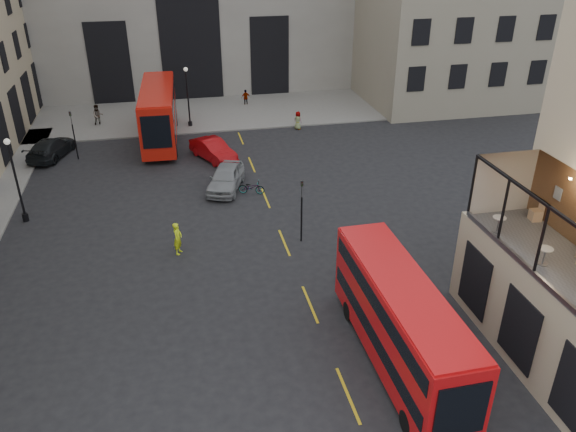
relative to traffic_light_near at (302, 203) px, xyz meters
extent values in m
plane|color=black|center=(1.00, -12.00, -2.42)|extent=(140.00, 140.00, 0.00)
cube|color=black|center=(5.98, -12.00, -0.42)|extent=(0.08, 9.20, 3.00)
cube|color=beige|center=(7.50, -7.00, 3.62)|extent=(3.00, 0.04, 2.90)
cube|color=slate|center=(6.00, -12.00, 2.28)|extent=(0.12, 10.00, 0.18)
cube|color=black|center=(6.00, -12.00, 5.03)|extent=(0.12, 10.00, 0.10)
cube|color=beige|center=(8.92, -8.80, 3.78)|extent=(0.04, 0.45, 0.55)
cylinder|color=#FFD899|center=(8.30, -10.00, 5.03)|extent=(0.12, 0.12, 0.05)
cube|color=tan|center=(7.50, -12.00, -0.17)|extent=(3.00, 11.00, 4.50)
cube|color=slate|center=(7.50, -12.00, 2.12)|extent=(3.00, 10.00, 0.10)
cube|color=#98968E|center=(-4.00, 36.00, 6.58)|extent=(34.00, 10.00, 18.00)
cube|color=black|center=(-4.00, 30.96, 2.58)|extent=(6.00, 0.12, 10.00)
cube|color=black|center=(-12.00, 30.96, 1.58)|extent=(4.00, 0.12, 8.00)
cube|color=black|center=(4.00, 30.96, 1.58)|extent=(4.00, 0.12, 8.00)
cube|color=slate|center=(-5.00, 26.00, -2.36)|extent=(40.00, 12.00, 0.12)
cylinder|color=black|center=(0.00, 0.00, -1.02)|extent=(0.10, 0.10, 2.80)
imported|color=black|center=(0.00, 0.00, 0.88)|extent=(0.16, 0.20, 1.00)
cylinder|color=black|center=(-14.00, 16.00, -1.02)|extent=(0.10, 0.10, 2.80)
imported|color=black|center=(-14.00, 16.00, 0.88)|extent=(0.16, 0.20, 1.00)
cylinder|color=black|center=(-16.00, 6.00, 0.08)|extent=(0.14, 0.14, 5.00)
cylinder|color=black|center=(-16.00, 6.00, -2.17)|extent=(0.36, 0.36, 0.50)
sphere|color=silver|center=(-16.00, 6.00, 2.73)|extent=(0.36, 0.36, 0.36)
cylinder|color=black|center=(-5.00, 22.00, 0.08)|extent=(0.14, 0.14, 5.00)
cylinder|color=black|center=(-5.00, 22.00, -2.17)|extent=(0.36, 0.36, 0.50)
sphere|color=silver|center=(-5.00, 22.00, 2.73)|extent=(0.36, 0.36, 0.36)
cube|color=red|center=(1.50, -10.63, -0.31)|extent=(2.35, 9.94, 3.52)
cube|color=black|center=(1.50, -10.63, -0.80)|extent=(2.38, 9.40, 0.72)
cube|color=black|center=(1.50, -10.63, 0.78)|extent=(2.38, 9.40, 0.72)
cube|color=red|center=(1.50, -10.63, 1.48)|extent=(2.25, 9.74, 0.11)
cylinder|color=black|center=(0.46, -7.47, -1.97)|extent=(0.26, 0.90, 0.90)
cylinder|color=black|center=(2.48, -7.45, -1.97)|extent=(0.26, 0.90, 0.90)
cylinder|color=black|center=(0.52, -14.11, -1.97)|extent=(0.26, 0.90, 0.90)
cylinder|color=black|center=(2.54, -14.09, -1.97)|extent=(0.26, 0.90, 0.90)
cube|color=red|center=(-7.57, 18.87, 0.00)|extent=(3.04, 11.44, 4.02)
cube|color=black|center=(-7.57, 18.87, -0.57)|extent=(3.06, 10.82, 0.82)
cube|color=black|center=(-7.57, 18.87, 1.24)|extent=(3.06, 10.82, 0.82)
cube|color=red|center=(-7.57, 18.87, 2.04)|extent=(2.93, 11.21, 0.12)
cylinder|color=black|center=(-8.59, 22.55, -1.91)|extent=(0.33, 1.04, 1.03)
cylinder|color=black|center=(-6.26, 22.45, -1.91)|extent=(0.33, 1.04, 1.03)
cylinder|color=black|center=(-8.90, 14.96, -1.91)|extent=(0.33, 1.04, 1.03)
cylinder|color=black|center=(-6.57, 14.86, -1.91)|extent=(0.33, 1.04, 1.03)
imported|color=gray|center=(-3.38, 8.08, -1.60)|extent=(3.44, 5.20, 1.64)
imported|color=#A40A0D|center=(-3.71, 13.72, -1.64)|extent=(3.56, 5.00, 1.56)
imported|color=black|center=(-16.00, 16.89, -1.66)|extent=(3.61, 5.65, 1.53)
imported|color=gray|center=(-1.81, 6.93, -1.96)|extent=(1.87, 1.14, 0.93)
imported|color=#DEFB1A|center=(-6.95, 0.14, -1.49)|extent=(0.67, 0.80, 1.87)
imported|color=gray|center=(-13.02, 23.95, -1.45)|extent=(1.09, 0.94, 1.96)
imported|color=gray|center=(-6.90, 21.95, -1.63)|extent=(1.18, 0.96, 1.59)
imported|color=gray|center=(0.88, 27.57, -1.63)|extent=(0.96, 0.44, 1.60)
imported|color=gray|center=(4.31, 19.33, -1.62)|extent=(0.91, 0.93, 1.61)
cylinder|color=silver|center=(6.81, -11.39, 2.86)|extent=(0.56, 0.56, 0.04)
cylinder|color=slate|center=(6.81, -11.39, 2.52)|extent=(0.07, 0.07, 0.65)
cylinder|color=slate|center=(6.81, -11.39, 2.19)|extent=(0.41, 0.41, 0.03)
cylinder|color=silver|center=(6.46, -8.69, 2.85)|extent=(0.55, 0.55, 0.04)
cylinder|color=slate|center=(6.46, -8.69, 2.52)|extent=(0.07, 0.07, 0.65)
cylinder|color=slate|center=(6.46, -8.69, 2.19)|extent=(0.41, 0.41, 0.03)
cube|color=tan|center=(8.64, -8.10, 2.42)|extent=(0.51, 0.51, 0.50)
cube|color=tan|center=(8.85, -8.12, 2.89)|extent=(0.10, 0.46, 0.44)
camera|label=1|loc=(-6.69, -27.21, 13.84)|focal=35.00mm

